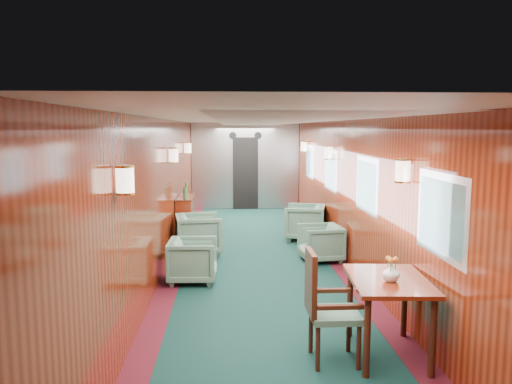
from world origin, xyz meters
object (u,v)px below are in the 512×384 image
(armchair_left_near, at_px, (193,260))
(dining_table, at_px, (388,291))
(armchair_left_far, at_px, (199,234))
(armchair_right_near, at_px, (320,243))
(side_chair, at_px, (324,302))
(credenza, at_px, (186,218))
(armchair_right_far, at_px, (305,222))

(armchair_left_near, bearing_deg, dining_table, -138.81)
(armchair_left_far, relative_size, armchair_right_near, 1.16)
(side_chair, height_order, armchair_left_near, side_chair)
(credenza, height_order, armchair_left_far, credenza)
(dining_table, height_order, armchair_right_far, dining_table)
(side_chair, bearing_deg, armchair_right_near, 79.70)
(dining_table, height_order, side_chair, side_chair)
(dining_table, bearing_deg, armchair_left_near, 133.84)
(armchair_right_near, height_order, armchair_right_far, armchair_right_far)
(credenza, bearing_deg, side_chair, -71.58)
(armchair_right_far, bearing_deg, armchair_left_near, -24.55)
(armchair_left_near, relative_size, armchair_right_near, 1.03)
(armchair_left_near, distance_m, armchair_right_far, 3.40)
(dining_table, distance_m, armchair_right_far, 5.23)
(armchair_left_near, height_order, armchair_left_far, armchair_left_far)
(armchair_left_far, bearing_deg, armchair_right_near, -115.22)
(side_chair, bearing_deg, armchair_left_far, 108.54)
(side_chair, relative_size, armchair_right_far, 1.39)
(credenza, xyz_separation_m, armchair_right_far, (2.41, 0.01, -0.10))
(dining_table, bearing_deg, credenza, 119.12)
(dining_table, height_order, credenza, credenza)
(armchair_right_near, bearing_deg, armchair_left_far, -112.52)
(side_chair, xyz_separation_m, armchair_right_near, (0.65, 3.66, -0.28))
(armchair_left_near, relative_size, armchair_left_far, 0.89)
(side_chair, xyz_separation_m, credenza, (-1.77, 5.31, -0.13))
(dining_table, relative_size, armchair_right_near, 1.61)
(armchair_left_near, distance_m, armchair_right_near, 2.33)
(armchair_left_far, bearing_deg, credenza, 8.24)
(side_chair, bearing_deg, armchair_right_far, 82.97)
(armchair_left_near, relative_size, armchair_right_far, 0.89)
(dining_table, bearing_deg, armchair_right_far, 94.38)
(credenza, bearing_deg, armchair_left_far, -72.85)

